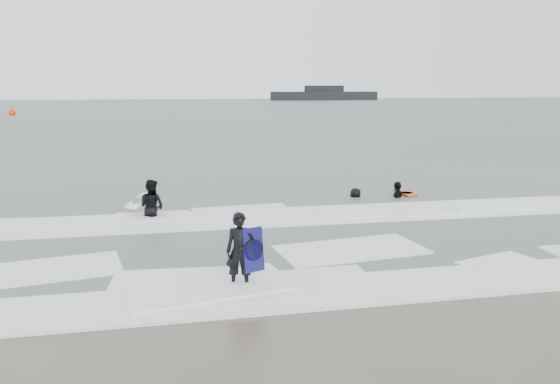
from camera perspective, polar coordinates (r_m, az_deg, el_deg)
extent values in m
plane|color=brown|center=(12.34, 4.37, -9.46)|extent=(320.00, 320.00, 0.00)
plane|color=#47544C|center=(91.30, -8.86, 8.32)|extent=(320.00, 320.00, 0.00)
imported|color=black|center=(12.07, -4.14, -9.93)|extent=(0.68, 0.52, 1.69)
imported|color=black|center=(18.57, -13.20, -2.67)|extent=(1.14, 1.09, 1.85)
imported|color=black|center=(21.77, 12.14, -0.60)|extent=(0.87, 1.14, 1.80)
imported|color=black|center=(21.43, 7.90, -0.64)|extent=(0.90, 0.80, 1.55)
cube|color=white|center=(11.79, 5.14, -10.30)|extent=(30.03, 2.32, 0.07)
cube|color=white|center=(17.94, -0.59, -2.70)|extent=(30.00, 2.60, 0.09)
sphere|color=red|center=(88.13, -26.20, 7.45)|extent=(1.00, 1.00, 1.00)
cylinder|color=red|center=(88.10, -26.24, 7.87)|extent=(0.10, 0.10, 1.00)
cube|color=black|center=(159.38, 4.62, 9.99)|extent=(30.37, 5.42, 2.39)
cube|color=black|center=(159.35, 4.63, 10.73)|extent=(10.84, 3.25, 1.74)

